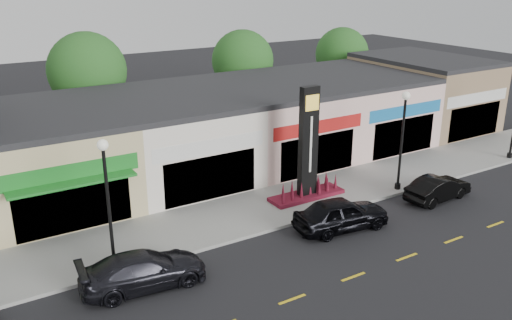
# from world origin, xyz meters

# --- Properties ---
(ground) EXTENTS (120.00, 120.00, 0.00)m
(ground) POSITION_xyz_m (0.00, 0.00, 0.00)
(ground) COLOR black
(ground) RESTS_ON ground
(sidewalk) EXTENTS (52.00, 4.30, 0.15)m
(sidewalk) POSITION_xyz_m (0.00, 4.35, 0.07)
(sidewalk) COLOR gray
(sidewalk) RESTS_ON ground
(curb) EXTENTS (52.00, 0.20, 0.15)m
(curb) POSITION_xyz_m (0.00, 2.10, 0.07)
(curb) COLOR gray
(curb) RESTS_ON ground
(shop_beige) EXTENTS (7.00, 10.85, 4.80)m
(shop_beige) POSITION_xyz_m (-8.50, 11.46, 2.40)
(shop_beige) COLOR tan
(shop_beige) RESTS_ON ground
(shop_cream) EXTENTS (7.00, 10.01, 4.80)m
(shop_cream) POSITION_xyz_m (-1.50, 11.47, 2.40)
(shop_cream) COLOR silver
(shop_cream) RESTS_ON ground
(shop_pink_w) EXTENTS (7.00, 10.01, 4.80)m
(shop_pink_w) POSITION_xyz_m (5.50, 11.47, 2.40)
(shop_pink_w) COLOR beige
(shop_pink_w) RESTS_ON ground
(shop_pink_e) EXTENTS (7.00, 10.01, 4.80)m
(shop_pink_e) POSITION_xyz_m (12.50, 11.47, 2.40)
(shop_pink_e) COLOR beige
(shop_pink_e) RESTS_ON ground
(shop_tan) EXTENTS (7.00, 10.01, 5.30)m
(shop_tan) POSITION_xyz_m (19.50, 11.48, 2.65)
(shop_tan) COLOR #7F5D4A
(shop_tan) RESTS_ON ground
(tree_rear_west) EXTENTS (5.20, 5.20, 7.83)m
(tree_rear_west) POSITION_xyz_m (-4.00, 19.50, 5.22)
(tree_rear_west) COLOR #382619
(tree_rear_west) RESTS_ON ground
(tree_rear_mid) EXTENTS (4.80, 4.80, 7.29)m
(tree_rear_mid) POSITION_xyz_m (8.00, 19.50, 4.88)
(tree_rear_mid) COLOR #382619
(tree_rear_mid) RESTS_ON ground
(tree_rear_east) EXTENTS (4.60, 4.60, 6.94)m
(tree_rear_east) POSITION_xyz_m (18.00, 19.50, 4.63)
(tree_rear_east) COLOR #382619
(tree_rear_east) RESTS_ON ground
(lamp_west_near) EXTENTS (0.44, 0.44, 5.47)m
(lamp_west_near) POSITION_xyz_m (-8.00, 2.50, 3.48)
(lamp_west_near) COLOR black
(lamp_west_near) RESTS_ON sidewalk
(lamp_east_near) EXTENTS (0.44, 0.44, 5.47)m
(lamp_east_near) POSITION_xyz_m (8.00, 2.50, 3.48)
(lamp_east_near) COLOR black
(lamp_east_near) RESTS_ON sidewalk
(pylon_sign) EXTENTS (4.20, 1.30, 6.00)m
(pylon_sign) POSITION_xyz_m (3.00, 4.20, 2.27)
(pylon_sign) COLOR #560E20
(pylon_sign) RESTS_ON sidewalk
(car_dark_sedan) EXTENTS (2.42, 5.04, 1.42)m
(car_dark_sedan) POSITION_xyz_m (-7.38, 0.75, 0.71)
(car_dark_sedan) COLOR black
(car_dark_sedan) RESTS_ON ground
(car_black_sedan) EXTENTS (2.40, 4.81, 1.57)m
(car_black_sedan) POSITION_xyz_m (2.31, 0.56, 0.79)
(car_black_sedan) COLOR black
(car_black_sedan) RESTS_ON ground
(car_black_conv) EXTENTS (1.65, 4.07, 1.31)m
(car_black_conv) POSITION_xyz_m (8.95, 0.54, 0.66)
(car_black_conv) COLOR black
(car_black_conv) RESTS_ON ground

